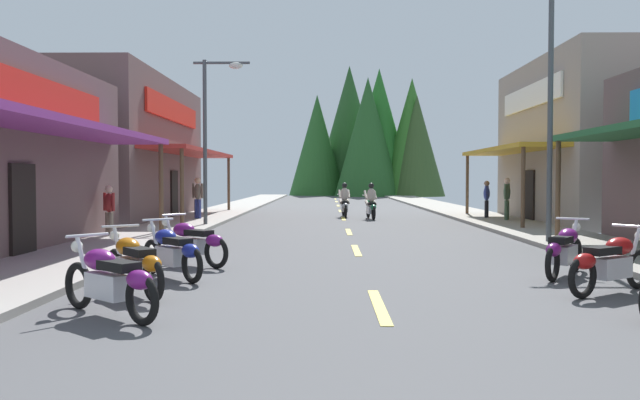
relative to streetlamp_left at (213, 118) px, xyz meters
name	(u,v)px	position (x,y,z in m)	size (l,w,h in m)	color
ground	(345,224)	(4.80, 2.20, -3.97)	(9.41, 77.75, 0.10)	#4C4C4F
sidewalk_left	(192,221)	(-1.27, 2.20, -3.86)	(2.73, 77.75, 0.12)	#9E9991
sidewalk_right	(499,222)	(10.88, 2.20, -3.86)	(2.73, 77.75, 0.12)	gray
centerline_dashes	(343,218)	(4.80, 5.19, -3.91)	(0.16, 52.85, 0.01)	#E0C64C
storefront_left_far	(93,150)	(-6.13, 4.86, -0.91)	(8.86, 12.30, 6.02)	brown
storefront_right_far	(609,142)	(15.35, 2.69, -0.70)	(8.07, 9.80, 6.45)	gray
streetlamp_left	(213,118)	(0.00, 0.00, 0.00)	(2.03, 0.30, 6.00)	#474C51
streetlamp_right	(540,77)	(9.63, -6.13, 0.49)	(2.03, 0.30, 6.89)	#474C51
motorcycle_parked_right_2	(611,262)	(8.44, -13.07, -3.43)	(1.82, 1.30, 1.04)	black
motorcycle_parked_right_3	(564,250)	(8.36, -11.38, -3.43)	(1.32, 1.80, 1.04)	black
motorcycle_parked_left_0	(109,279)	(1.31, -14.79, -3.43)	(1.70, 1.46, 1.04)	black
motorcycle_parked_left_1	(134,263)	(1.15, -13.25, -3.43)	(1.42, 1.73, 1.04)	black
motorcycle_parked_left_2	(172,251)	(1.34, -11.66, -3.43)	(1.48, 1.68, 1.04)	black
motorcycle_parked_left_3	(192,242)	(1.34, -10.02, -3.43)	(1.77, 1.36, 1.04)	black
rider_cruising_lead	(371,204)	(5.99, 4.56, -3.26)	(0.61, 2.14, 1.57)	black
rider_cruising_trailing	(344,203)	(4.88, 6.07, -3.26)	(0.60, 2.14, 1.57)	black
pedestrian_by_shop	(487,197)	(10.82, 3.98, -2.96)	(0.38, 0.53, 1.66)	black
pedestrian_browsing	(109,208)	(-2.24, -4.51, -3.02)	(0.45, 0.43, 1.57)	#726659
pedestrian_waiting	(507,197)	(11.20, 2.34, -2.87)	(0.41, 0.50, 1.79)	#3F593F
pedestrian_strolling	(198,196)	(-1.23, 3.20, -2.87)	(0.51, 0.40, 1.80)	#333F8C
treeline_backdrop	(371,136)	(8.56, 42.31, 2.19)	(15.64, 13.22, 13.89)	#2F6A23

